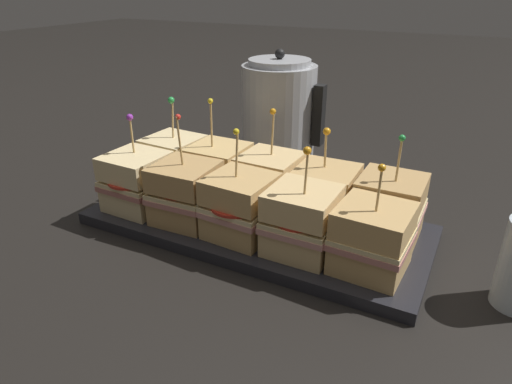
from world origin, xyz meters
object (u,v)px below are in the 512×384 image
sandwich_front_far_left (137,181)px  sandwich_back_left (219,172)px  sandwich_back_center (269,182)px  sandwich_back_far_right (389,208)px  kettle_steel (279,113)px  sandwich_front_right (302,221)px  sandwich_front_far_right (372,238)px  sandwich_back_far_left (174,162)px  sandwich_front_center (240,206)px  sandwich_back_right (325,195)px  sandwich_front_left (186,193)px  serving_platter (256,225)px

sandwich_front_far_left → sandwich_back_left: bearing=45.0°
sandwich_back_center → sandwich_back_far_right: sandwich_back_center is taller
sandwich_back_left → sandwich_back_center: (0.09, 0.00, -0.00)m
sandwich_back_center → kettle_steel: kettle_steel is taller
sandwich_front_right → sandwich_front_far_right: 0.10m
sandwich_front_far_right → sandwich_back_far_left: sandwich_back_far_left is taller
sandwich_front_right → sandwich_front_far_right: sandwich_front_right is taller
sandwich_front_far_right → sandwich_back_left: 0.30m
sandwich_front_far_right → sandwich_back_left: size_ratio=0.87×
sandwich_front_far_left → sandwich_back_center: sandwich_back_center is taller
sandwich_front_center → sandwich_back_right: sandwich_front_center is taller
sandwich_front_center → sandwich_front_far_right: bearing=0.6°
sandwich_back_right → kettle_steel: 0.31m
sandwich_front_center → sandwich_front_far_left: bearing=-179.8°
sandwich_back_far_left → sandwich_back_right: 0.28m
sandwich_front_center → sandwich_back_far_right: 0.21m
sandwich_front_center → sandwich_back_center: (-0.00, 0.10, -0.00)m
sandwich_back_left → sandwich_front_right: bearing=-26.4°
sandwich_back_far_left → sandwich_front_right: bearing=-18.5°
sandwich_front_left → sandwich_front_center: size_ratio=1.05×
sandwich_front_center → sandwich_back_left: 0.13m
serving_platter → sandwich_back_far_left: bearing=166.0°
sandwich_back_far_left → sandwich_back_far_right: bearing=-0.2°
sandwich_front_right → sandwich_back_far_right: size_ratio=0.99×
sandwich_back_right → sandwich_front_center: bearing=-134.9°
serving_platter → sandwich_front_left: size_ratio=3.12×
sandwich_front_far_left → sandwich_back_center: size_ratio=0.94×
sandwich_back_far_left → sandwich_back_center: size_ratio=0.98×
sandwich_back_right → sandwich_back_far_right: sandwich_back_far_right is taller
sandwich_front_center → sandwich_back_left: sandwich_back_left is taller
sandwich_front_far_right → sandwich_front_far_left: bearing=-179.6°
sandwich_back_far_right → sandwich_front_center: bearing=-153.8°
sandwich_front_far_right → sandwich_back_far_left: (-0.38, 0.09, 0.00)m
serving_platter → sandwich_front_center: size_ratio=3.28×
sandwich_front_far_right → sandwich_back_center: sandwich_back_center is taller
sandwich_front_right → sandwich_back_center: sandwich_back_center is taller
sandwich_front_right → sandwich_back_far_right: (0.10, 0.09, -0.00)m
sandwich_back_far_left → sandwich_back_left: 0.09m
sandwich_back_left → sandwich_back_far_right: (0.29, -0.00, -0.00)m
serving_platter → sandwich_back_left: size_ratio=3.07×
sandwich_back_far_left → sandwich_back_right: bearing=0.1°
sandwich_back_far_right → sandwich_front_right: bearing=-135.7°
sandwich_front_far_left → sandwich_back_right: sandwich_front_far_left is taller
sandwich_front_far_right → sandwich_back_left: sandwich_back_left is taller
sandwich_back_right → sandwich_back_far_left: bearing=-179.9°
sandwich_front_left → sandwich_back_far_right: size_ratio=1.07×
sandwich_back_center → sandwich_back_far_right: (0.19, -0.00, 0.00)m
serving_platter → sandwich_front_far_left: sandwich_front_far_left is taller
sandwich_front_far_left → sandwich_back_far_left: (0.00, 0.10, 0.00)m
sandwich_back_center → sandwich_back_right: size_ratio=1.11×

